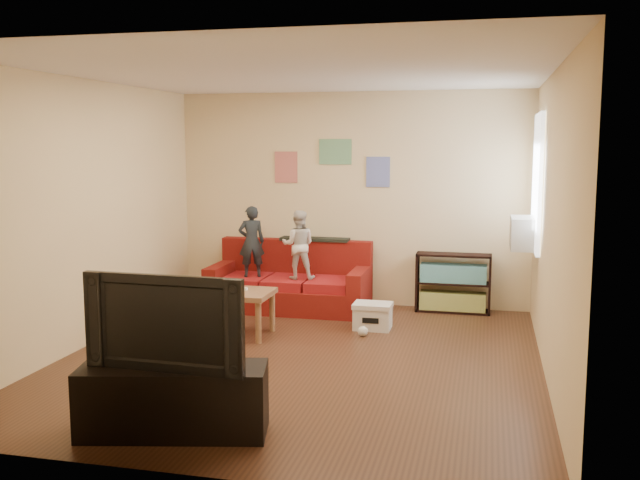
% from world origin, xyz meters
% --- Properties ---
extents(room_shell, '(4.52, 5.02, 2.72)m').
position_xyz_m(room_shell, '(0.00, 0.00, 1.35)').
color(room_shell, '#4E2D1C').
rests_on(room_shell, ground).
extents(sofa, '(1.96, 0.90, 0.86)m').
position_xyz_m(sofa, '(-0.67, 2.04, 0.29)').
color(sofa, maroon).
rests_on(sofa, ground).
extents(child_a, '(0.38, 0.32, 0.88)m').
position_xyz_m(child_a, '(-1.12, 1.87, 0.85)').
color(child_a, '#20262D').
rests_on(child_a, sofa).
extents(child_b, '(0.46, 0.38, 0.84)m').
position_xyz_m(child_b, '(-0.52, 1.87, 0.83)').
color(child_b, silver).
rests_on(child_b, sofa).
extents(coffee_table, '(1.08, 0.60, 0.49)m').
position_xyz_m(coffee_table, '(-1.06, 0.67, 0.42)').
color(coffee_table, '#916543').
rests_on(coffee_table, ground).
extents(remote, '(0.21, 0.14, 0.02)m').
position_xyz_m(remote, '(-1.31, 0.55, 0.50)').
color(remote, black).
rests_on(remote, coffee_table).
extents(game_controller, '(0.14, 0.04, 0.03)m').
position_xyz_m(game_controller, '(-0.86, 0.72, 0.50)').
color(game_controller, white).
rests_on(game_controller, coffee_table).
extents(bookshelf, '(0.90, 0.27, 0.72)m').
position_xyz_m(bookshelf, '(1.32, 2.30, 0.32)').
color(bookshelf, black).
rests_on(bookshelf, ground).
extents(window, '(0.04, 1.08, 1.48)m').
position_xyz_m(window, '(2.22, 1.65, 1.64)').
color(window, white).
rests_on(window, room_shell).
extents(ac_unit, '(0.28, 0.55, 0.35)m').
position_xyz_m(ac_unit, '(2.10, 1.65, 1.08)').
color(ac_unit, '#B7B2A3').
rests_on(ac_unit, window).
extents(artwork_left, '(0.30, 0.01, 0.40)m').
position_xyz_m(artwork_left, '(-0.85, 2.48, 1.75)').
color(artwork_left, '#D87266').
rests_on(artwork_left, room_shell).
extents(artwork_center, '(0.42, 0.01, 0.32)m').
position_xyz_m(artwork_center, '(-0.20, 2.48, 1.95)').
color(artwork_center, '#72B27F').
rests_on(artwork_center, room_shell).
extents(artwork_right, '(0.30, 0.01, 0.38)m').
position_xyz_m(artwork_right, '(0.35, 2.48, 1.70)').
color(artwork_right, '#727FCC').
rests_on(artwork_right, room_shell).
extents(file_box, '(0.42, 0.32, 0.29)m').
position_xyz_m(file_box, '(0.49, 1.27, 0.15)').
color(file_box, white).
rests_on(file_box, ground).
extents(tv_stand, '(1.39, 0.72, 0.50)m').
position_xyz_m(tv_stand, '(-0.43, -1.92, 0.25)').
color(tv_stand, black).
rests_on(tv_stand, ground).
extents(television, '(1.18, 0.20, 0.68)m').
position_xyz_m(television, '(-0.43, -1.92, 0.84)').
color(television, black).
rests_on(television, tv_stand).
extents(tissue, '(0.13, 0.13, 0.11)m').
position_xyz_m(tissue, '(0.44, 0.94, 0.05)').
color(tissue, silver).
rests_on(tissue, ground).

